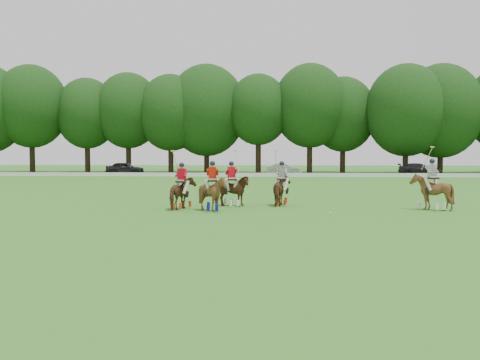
# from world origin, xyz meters

# --- Properties ---
(ground) EXTENTS (180.00, 180.00, 0.00)m
(ground) POSITION_xyz_m (0.00, 0.00, 0.00)
(ground) COLOR #3A7521
(ground) RESTS_ON ground
(tree_line) EXTENTS (117.98, 14.32, 14.75)m
(tree_line) POSITION_xyz_m (0.26, 48.05, 8.23)
(tree_line) COLOR black
(tree_line) RESTS_ON ground
(boundary_rail) EXTENTS (120.00, 0.10, 0.44)m
(boundary_rail) POSITION_xyz_m (0.00, 38.00, 0.22)
(boundary_rail) COLOR white
(boundary_rail) RESTS_ON ground
(car_left) EXTENTS (4.63, 1.98, 1.56)m
(car_left) POSITION_xyz_m (-16.12, 42.50, 0.78)
(car_left) COLOR black
(car_left) RESTS_ON ground
(car_mid) EXTENTS (4.21, 1.53, 1.38)m
(car_mid) POSITION_xyz_m (3.18, 42.50, 0.69)
(car_mid) COLOR gray
(car_mid) RESTS_ON ground
(car_right) EXTENTS (5.22, 2.82, 1.44)m
(car_right) POSITION_xyz_m (19.15, 42.50, 0.72)
(car_right) COLOR black
(car_right) RESTS_ON ground
(polo_red_a) EXTENTS (1.24, 1.96, 2.79)m
(polo_red_a) POSITION_xyz_m (-2.57, 3.80, 0.81)
(polo_red_a) COLOR #462812
(polo_red_a) RESTS_ON ground
(polo_red_b) EXTENTS (1.91, 1.76, 2.83)m
(polo_red_b) POSITION_xyz_m (-0.29, 5.32, 0.82)
(polo_red_b) COLOR #462812
(polo_red_b) RESTS_ON ground
(polo_red_c) EXTENTS (1.47, 1.62, 2.34)m
(polo_red_c) POSITION_xyz_m (-1.00, 3.11, 0.85)
(polo_red_c) COLOR #462812
(polo_red_c) RESTS_ON ground
(polo_stripe_a) EXTENTS (1.17, 1.91, 2.82)m
(polo_stripe_a) POSITION_xyz_m (2.27, 5.88, 0.82)
(polo_stripe_a) COLOR #462812
(polo_stripe_a) RESTS_ON ground
(polo_stripe_b) EXTENTS (1.93, 2.02, 2.98)m
(polo_stripe_b) POSITION_xyz_m (9.32, 4.13, 0.89)
(polo_stripe_b) COLOR #462812
(polo_stripe_b) RESTS_ON ground
(polo_ball) EXTENTS (0.09, 0.09, 0.09)m
(polo_ball) POSITION_xyz_m (4.36, 2.18, 0.04)
(polo_ball) COLOR white
(polo_ball) RESTS_ON ground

